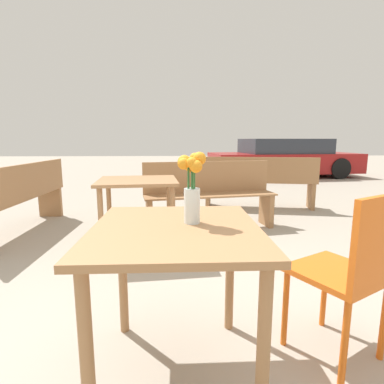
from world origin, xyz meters
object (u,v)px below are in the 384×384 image
object	(u,v)px
table_front	(176,252)
bench_middle	(209,192)
flower_vase	(192,185)
table_back	(138,192)
parked_car	(283,158)
bench_far	(259,180)
bench_near	(24,195)
cafe_chair	(353,267)

from	to	relation	value
table_front	bench_middle	size ratio (longest dim) A/B	0.48
flower_vase	table_back	size ratio (longest dim) A/B	0.39
table_front	parked_car	xyz separation A→B (m)	(3.25, 7.88, -0.06)
bench_far	bench_near	bearing A→B (deg)	-158.76
table_front	flower_vase	size ratio (longest dim) A/B	2.48
flower_vase	cafe_chair	size ratio (longest dim) A/B	0.37
bench_middle	table_back	bearing A→B (deg)	-135.97
table_front	bench_far	distance (m)	3.79
table_back	parked_car	bearing A→B (deg)	59.51
table_front	bench_far	xyz separation A→B (m)	(1.34, 3.54, -0.15)
table_back	table_front	bearing A→B (deg)	-76.82
flower_vase	bench_far	size ratio (longest dim) A/B	0.18
bench_middle	flower_vase	bearing A→B (deg)	-97.73
bench_near	table_back	bearing A→B (deg)	-23.12
cafe_chair	parked_car	xyz separation A→B (m)	(2.39, 7.84, 0.05)
table_front	bench_far	world-z (taller)	bench_far
table_front	parked_car	world-z (taller)	parked_car
table_front	table_back	bearing A→B (deg)	103.18
bench_far	table_back	xyz separation A→B (m)	(-1.74, -1.85, 0.13)
cafe_chair	bench_far	bearing A→B (deg)	82.13
table_front	bench_near	world-z (taller)	bench_near
bench_far	table_back	bearing A→B (deg)	-133.27
table_back	bench_near	bearing A→B (deg)	156.88
bench_near	bench_middle	world-z (taller)	same
table_back	parked_car	xyz separation A→B (m)	(3.65, 6.19, -0.05)
flower_vase	table_front	bearing A→B (deg)	-142.06
table_back	bench_far	bearing A→B (deg)	46.73
bench_near	bench_middle	distance (m)	2.24
table_front	flower_vase	bearing A→B (deg)	37.94
table_front	table_back	world-z (taller)	table_front
cafe_chair	bench_far	world-z (taller)	cafe_chair
bench_far	table_front	bearing A→B (deg)	-110.79
bench_near	cafe_chair	bearing A→B (deg)	-39.98
table_front	bench_far	bearing A→B (deg)	69.21
bench_middle	parked_car	world-z (taller)	parked_car
bench_near	bench_far	size ratio (longest dim) A/B	0.97
bench_near	parked_car	distance (m)	7.55
table_back	bench_middle	bearing A→B (deg)	44.03
flower_vase	cafe_chair	bearing A→B (deg)	-0.84
parked_car	bench_middle	bearing A→B (deg)	-117.73
table_front	bench_near	bearing A→B (deg)	128.49
flower_vase	table_back	xyz separation A→B (m)	(-0.47, 1.63, -0.31)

